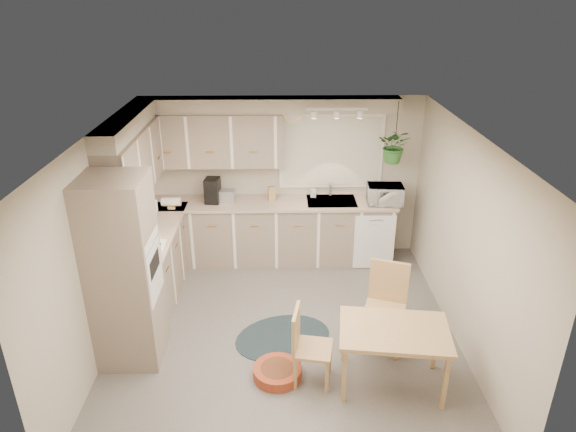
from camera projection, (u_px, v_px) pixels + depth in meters
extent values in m
plane|color=#68615B|center=(285.00, 332.00, 6.13)|extent=(4.20, 4.20, 0.00)
plane|color=white|center=(284.00, 136.00, 5.15)|extent=(4.20, 4.20, 0.00)
cube|color=#B2A893|center=(283.00, 177.00, 7.55)|extent=(4.00, 0.04, 2.40)
cube|color=#B2A893|center=(287.00, 374.00, 3.72)|extent=(4.00, 0.04, 2.40)
cube|color=#B2A893|center=(102.00, 244.00, 5.61)|extent=(0.04, 4.20, 2.40)
cube|color=#B2A893|center=(465.00, 241.00, 5.67)|extent=(0.04, 4.20, 2.40)
cube|color=gray|center=(154.00, 264.00, 6.72)|extent=(0.60, 1.85, 0.90)
cube|color=gray|center=(270.00, 232.00, 7.58)|extent=(3.60, 0.60, 0.90)
cube|color=tan|center=(151.00, 232.00, 6.52)|extent=(0.64, 1.89, 0.04)
cube|color=tan|center=(269.00, 203.00, 7.38)|extent=(3.64, 0.64, 0.04)
cube|color=gray|center=(124.00, 273.00, 5.33)|extent=(0.65, 0.65, 2.10)
cube|color=silver|center=(155.00, 272.00, 5.34)|extent=(0.02, 0.56, 0.58)
cube|color=gray|center=(134.00, 161.00, 6.27)|extent=(0.35, 2.00, 0.75)
cube|color=gray|center=(211.00, 140.00, 7.12)|extent=(2.00, 0.35, 0.75)
cube|color=#B2A893|center=(127.00, 122.00, 6.07)|extent=(0.30, 2.00, 0.20)
cube|color=#B2A893|center=(268.00, 105.00, 6.97)|extent=(3.60, 0.30, 0.20)
cube|color=silver|center=(141.00, 251.00, 5.99)|extent=(0.52, 0.58, 0.02)
cube|color=silver|center=(134.00, 216.00, 5.80)|extent=(0.40, 0.60, 0.14)
cube|color=silver|center=(331.00, 152.00, 7.37)|extent=(1.40, 0.02, 1.00)
cube|color=white|center=(331.00, 151.00, 7.38)|extent=(1.50, 0.02, 1.10)
cube|color=#97999E|center=(331.00, 204.00, 7.41)|extent=(0.70, 0.48, 0.10)
cube|color=silver|center=(374.00, 242.00, 7.33)|extent=(0.58, 0.02, 0.83)
cube|color=silver|center=(337.00, 109.00, 6.60)|extent=(0.80, 0.04, 0.04)
cylinder|color=gold|center=(293.00, 112.00, 7.13)|extent=(0.30, 0.03, 0.30)
cube|color=tan|center=(392.00, 357.00, 5.19)|extent=(1.16, 0.85, 0.68)
cube|color=tan|center=(313.00, 347.00, 5.21)|extent=(0.46, 0.46, 0.84)
cube|color=tan|center=(384.00, 309.00, 5.70)|extent=(0.59, 0.59, 0.99)
ellipsoid|color=black|center=(283.00, 337.00, 6.02)|extent=(1.37, 1.21, 0.01)
cylinder|color=#A63721|center=(277.00, 372.00, 5.39)|extent=(0.62, 0.62, 0.12)
imported|color=silver|center=(385.00, 192.00, 7.25)|extent=(0.51, 0.29, 0.34)
imported|color=silver|center=(313.00, 195.00, 7.51)|extent=(0.08, 0.18, 0.08)
imported|color=#2C6127|center=(395.00, 150.00, 6.99)|extent=(0.57, 0.60, 0.37)
cube|color=black|center=(213.00, 190.00, 7.30)|extent=(0.22, 0.26, 0.35)
cube|color=#97999E|center=(225.00, 196.00, 7.36)|extent=(0.29, 0.17, 0.17)
cube|color=tan|center=(272.00, 194.00, 7.39)|extent=(0.11, 0.11, 0.21)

